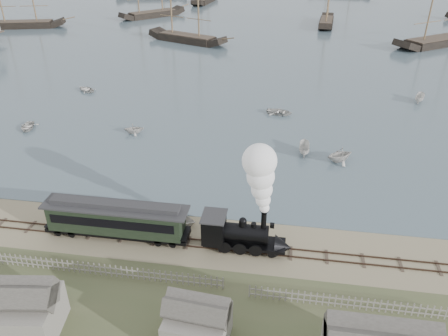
# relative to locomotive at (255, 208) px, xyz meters

# --- Properties ---
(ground) EXTENTS (600.00, 600.00, 0.00)m
(ground) POSITION_rel_locomotive_xyz_m (-4.79, 2.00, -4.41)
(ground) COLOR tan
(ground) RESTS_ON ground
(rail_track) EXTENTS (120.00, 1.80, 0.16)m
(rail_track) POSITION_rel_locomotive_xyz_m (-4.79, 0.00, -4.36)
(rail_track) COLOR #3B2920
(rail_track) RESTS_ON ground
(picket_fence_west) EXTENTS (19.00, 0.10, 1.20)m
(picket_fence_west) POSITION_rel_locomotive_xyz_m (-11.29, -5.00, -4.41)
(picket_fence_west) COLOR gray
(picket_fence_west) RESTS_ON ground
(picket_fence_east) EXTENTS (15.00, 0.10, 1.20)m
(picket_fence_east) POSITION_rel_locomotive_xyz_m (7.71, -5.50, -4.41)
(picket_fence_east) COLOR gray
(picket_fence_east) RESTS_ON ground
(shed_left) EXTENTS (5.00, 4.00, 4.10)m
(shed_left) POSITION_rel_locomotive_xyz_m (-14.79, -11.00, -4.41)
(shed_left) COLOR gray
(shed_left) RESTS_ON ground
(locomotive) EXTENTS (7.66, 2.86, 9.55)m
(locomotive) POSITION_rel_locomotive_xyz_m (0.00, 0.00, 0.00)
(locomotive) COLOR black
(locomotive) RESTS_ON ground
(passenger_coach) EXTENTS (12.92, 2.49, 3.14)m
(passenger_coach) POSITION_rel_locomotive_xyz_m (-12.18, 0.00, -2.41)
(passenger_coach) COLOR black
(passenger_coach) RESTS_ON ground
(beached_dinghy) EXTENTS (3.83, 4.85, 0.91)m
(beached_dinghy) POSITION_rel_locomotive_xyz_m (-7.78, 2.72, -3.95)
(beached_dinghy) COLOR silver
(beached_dinghy) RESTS_ON ground
(rowboat_0) EXTENTS (3.88, 3.19, 0.70)m
(rowboat_0) POSITION_rel_locomotive_xyz_m (-32.92, 20.38, -3.99)
(rowboat_0) COLOR silver
(rowboat_0) RESTS_ON harbor_water
(rowboat_1) EXTENTS (3.00, 3.24, 1.40)m
(rowboat_1) POSITION_rel_locomotive_xyz_m (-18.06, 21.30, -3.64)
(rowboat_1) COLOR silver
(rowboat_1) RESTS_ON harbor_water
(rowboat_2) EXTENTS (3.34, 1.28, 1.28)m
(rowboat_2) POSITION_rel_locomotive_xyz_m (4.34, 18.79, -3.70)
(rowboat_2) COLOR silver
(rowboat_2) RESTS_ON harbor_water
(rowboat_3) EXTENTS (3.37, 4.24, 0.79)m
(rowboat_3) POSITION_rel_locomotive_xyz_m (0.85, 30.95, -3.95)
(rowboat_3) COLOR silver
(rowboat_3) RESTS_ON harbor_water
(rowboat_4) EXTENTS (4.32, 4.47, 1.81)m
(rowboat_4) POSITION_rel_locomotive_xyz_m (8.46, 17.47, -3.44)
(rowboat_4) COLOR silver
(rowboat_4) RESTS_ON harbor_water
(rowboat_5) EXTENTS (3.48, 2.34, 1.26)m
(rowboat_5) POSITION_rel_locomotive_xyz_m (22.31, 39.48, -3.72)
(rowboat_5) COLOR silver
(rowboat_5) RESTS_ON harbor_water
(rowboat_6) EXTENTS (3.80, 4.14, 0.70)m
(rowboat_6) POSITION_rel_locomotive_xyz_m (-31.63, 36.26, -3.99)
(rowboat_6) COLOR silver
(rowboat_6) RESTS_ON harbor_water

